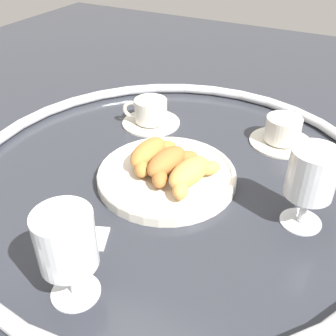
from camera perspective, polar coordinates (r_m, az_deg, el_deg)
ground_plane at (r=0.78m, az=0.52°, el=-1.01°), size 2.20×2.20×0.00m
table_chrome_rim at (r=0.77m, az=0.52°, el=-0.29°), size 0.81×0.81×0.02m
pastry_plate at (r=0.76m, az=0.00°, el=-1.11°), size 0.26×0.26×0.02m
croissant_large at (r=0.77m, az=-2.61°, el=2.06°), size 0.14×0.07×0.04m
croissant_small at (r=0.74m, az=0.20°, el=0.69°), size 0.14×0.08×0.04m
croissant_extra at (r=0.71m, az=3.23°, el=-0.79°), size 0.13×0.08×0.04m
coffee_cup_near at (r=0.95m, az=-2.52°, el=7.72°), size 0.14×0.14×0.06m
coffee_cup_far at (r=0.90m, az=15.96°, el=4.90°), size 0.14×0.14×0.06m
juice_glass_left at (r=0.52m, az=-14.20°, el=-10.39°), size 0.08×0.08×0.14m
juice_glass_right at (r=0.65m, az=19.72°, el=-1.00°), size 0.08×0.08×0.14m
sugar_packet at (r=0.65m, az=-10.14°, el=-9.66°), size 0.06×0.05×0.01m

